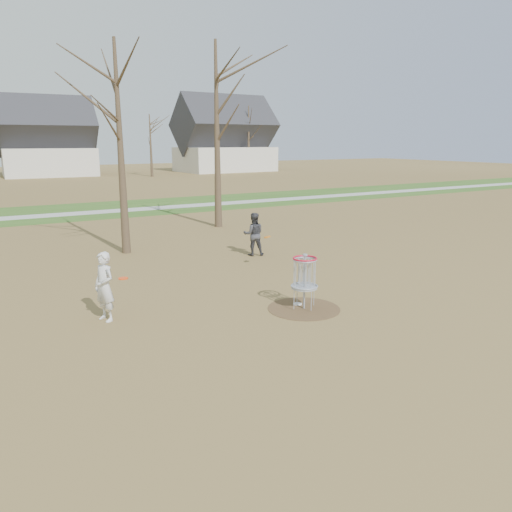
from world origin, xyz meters
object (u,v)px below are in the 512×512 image
Objects in this scene: disc_grounded at (298,304)px; player_throwing at (254,234)px; disc_golf_basket at (305,273)px; player_standing at (104,287)px.

player_throwing is at bearing 71.29° from disc_grounded.
player_throwing reaches higher than disc_golf_basket.
player_standing reaches higher than disc_grounded.
disc_grounded is at bearing 52.33° from player_standing.
player_throwing is 7.06× the size of disc_grounded.
player_throwing is 5.79m from disc_grounded.
player_throwing is at bearing 71.92° from disc_golf_basket.
player_standing is at bearing 56.65° from player_throwing.
disc_grounded is at bearing 94.77° from player_throwing.
disc_golf_basket is at bearing -97.29° from disc_grounded.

